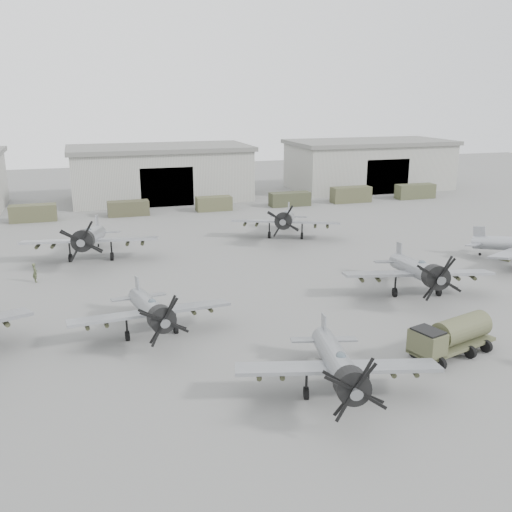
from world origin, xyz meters
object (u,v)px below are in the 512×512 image
at_px(aircraft_far_1, 286,219).
at_px(fuel_tanker, 452,335).
at_px(aircraft_mid_1, 151,310).
at_px(aircraft_far_0, 90,238).
at_px(aircraft_near_1, 339,365).
at_px(ground_crew, 35,273).
at_px(aircraft_mid_2, 419,271).

relative_size(aircraft_far_1, fuel_tanker, 1.86).
xyz_separation_m(aircraft_mid_1, aircraft_far_1, (19.02, 24.20, 0.27)).
height_order(aircraft_far_0, aircraft_far_1, aircraft_far_0).
bearing_deg(aircraft_mid_1, aircraft_near_1, -57.26).
distance_m(aircraft_far_0, ground_crew, 7.70).
distance_m(aircraft_mid_1, aircraft_far_1, 30.78).
height_order(aircraft_mid_1, fuel_tanker, aircraft_mid_1).
bearing_deg(fuel_tanker, aircraft_near_1, -178.70).
bearing_deg(aircraft_far_0, fuel_tanker, -44.18).
distance_m(aircraft_mid_1, aircraft_far_0, 21.53).
relative_size(aircraft_far_0, fuel_tanker, 2.05).
bearing_deg(ground_crew, aircraft_mid_2, -132.89).
bearing_deg(aircraft_far_1, aircraft_far_0, -148.49).
bearing_deg(aircraft_near_1, aircraft_far_0, 125.51).
xyz_separation_m(aircraft_mid_2, ground_crew, (-31.53, 13.94, -1.41)).
bearing_deg(aircraft_mid_2, aircraft_far_1, 113.80).
xyz_separation_m(aircraft_mid_1, aircraft_mid_2, (22.83, 1.78, 0.22)).
bearing_deg(ground_crew, fuel_tanker, -150.93).
xyz_separation_m(aircraft_near_1, aircraft_mid_2, (13.87, 13.54, 0.19)).
xyz_separation_m(aircraft_near_1, aircraft_far_0, (-12.53, 32.98, 0.40)).
distance_m(aircraft_far_0, fuel_tanker, 37.33).
xyz_separation_m(aircraft_near_1, aircraft_mid_1, (-8.96, 11.76, -0.03)).
xyz_separation_m(aircraft_mid_1, ground_crew, (-8.69, 15.72, -1.19)).
bearing_deg(aircraft_mid_2, aircraft_far_0, 157.78).
bearing_deg(fuel_tanker, ground_crew, 122.23).
bearing_deg(aircraft_mid_2, aircraft_mid_1, -161.39).
xyz_separation_m(fuel_tanker, ground_crew, (-27.31, 24.49, -0.53)).
relative_size(aircraft_mid_2, aircraft_far_0, 0.91).
xyz_separation_m(aircraft_far_1, fuel_tanker, (-0.41, -32.97, -0.93)).
xyz_separation_m(aircraft_far_1, ground_crew, (-27.72, -8.48, -1.46)).
bearing_deg(aircraft_far_1, ground_crew, -138.97).
height_order(aircraft_mid_1, aircraft_far_1, aircraft_far_1).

